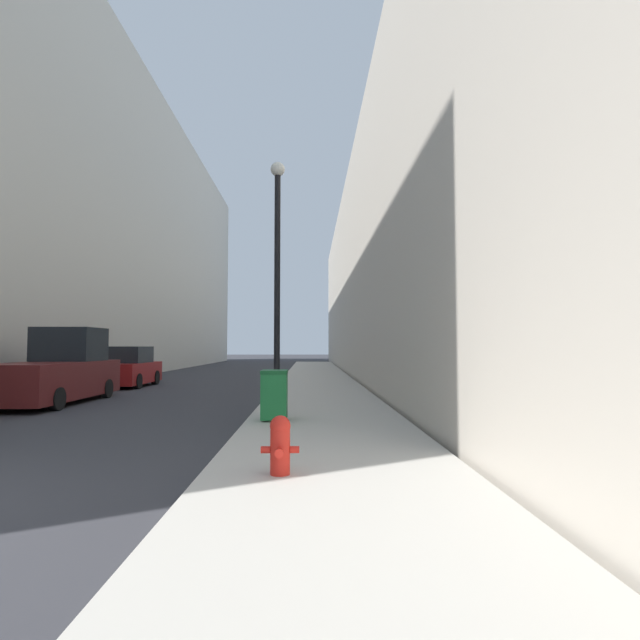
{
  "coord_description": "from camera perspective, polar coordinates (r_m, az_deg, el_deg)",
  "views": [
    {
      "loc": [
        5.27,
        -4.94,
        1.77
      ],
      "look_at": [
        5.72,
        17.05,
        2.93
      ],
      "focal_mm": 28.0,
      "sensor_mm": 36.0,
      "label": 1
    }
  ],
  "objects": [
    {
      "name": "building_left_glass",
      "position": [
        35.7,
        -28.33,
        9.78
      ],
      "size": [
        12.0,
        60.0,
        18.91
      ],
      "color": "beige",
      "rests_on": "ground"
    },
    {
      "name": "trash_bin",
      "position": [
        11.32,
        -5.23,
        -8.45
      ],
      "size": [
        0.58,
        0.71,
        1.11
      ],
      "color": "#1E7538",
      "rests_on": "sidewalk_right"
    },
    {
      "name": "pickup_truck",
      "position": [
        17.72,
        -27.76,
        -5.28
      ],
      "size": [
        2.08,
        5.42,
        2.38
      ],
      "color": "#561919",
      "rests_on": "ground"
    },
    {
      "name": "parked_sedan_near",
      "position": [
        23.54,
        -21.18,
        -5.18
      ],
      "size": [
        1.97,
        4.02,
        1.76
      ],
      "color": "maroon",
      "rests_on": "ground"
    },
    {
      "name": "lamppost",
      "position": [
        13.75,
        -4.91,
        5.59
      ],
      "size": [
        0.4,
        0.4,
        6.74
      ],
      "color": "black",
      "rests_on": "sidewalk_right"
    },
    {
      "name": "sidewalk_right",
      "position": [
        23.01,
        -0.22,
        -7.26
      ],
      "size": [
        3.61,
        60.0,
        0.13
      ],
      "color": "#B7B2A8",
      "rests_on": "ground"
    },
    {
      "name": "fire_hydrant",
      "position": [
        6.63,
        -4.58,
        -13.88
      ],
      "size": [
        0.5,
        0.38,
        0.75
      ],
      "color": "red",
      "rests_on": "sidewalk_right"
    },
    {
      "name": "building_right_stone",
      "position": [
        32.34,
        13.74,
        5.0
      ],
      "size": [
        12.0,
        60.0,
        12.46
      ],
      "color": "beige",
      "rests_on": "ground"
    }
  ]
}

